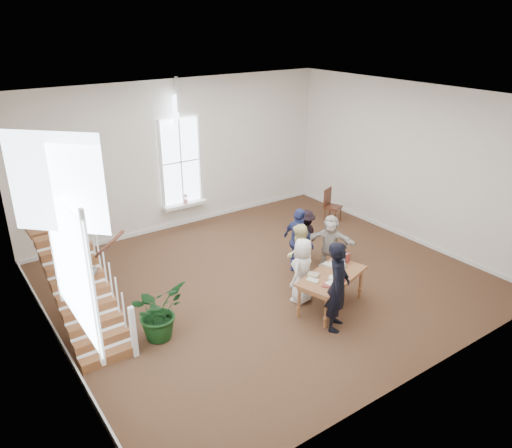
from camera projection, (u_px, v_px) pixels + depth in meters
ground at (266, 280)px, 12.55m from camera, size 10.00×10.00×0.00m
room_shell at (185, 213)px, 15.71m from camera, size 10.49×10.00×10.00m
staircase at (74, 256)px, 10.19m from camera, size 1.10×4.10×2.92m
library_table at (332, 278)px, 11.14m from camera, size 1.94×1.35×0.89m
police_officer at (338, 286)px, 10.30m from camera, size 0.86×0.82×1.99m
elderly_woman at (302, 271)px, 11.38m from camera, size 0.90×0.76×1.56m
person_yellow at (299, 257)px, 11.90m from camera, size 1.02×0.98×1.66m
woman_cluster_a at (299, 241)px, 12.62m from camera, size 0.49×1.05×1.75m
woman_cluster_b at (305, 235)px, 13.34m from camera, size 1.07×0.88×1.44m
woman_cluster_c at (330, 241)px, 13.00m from camera, size 1.18×1.29×1.43m
floor_plant at (158, 311)px, 10.14m from camera, size 1.39×1.32×1.22m
side_chair at (331, 203)px, 15.89m from camera, size 0.61×0.61×1.09m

